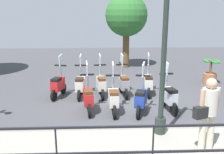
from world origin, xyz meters
TOP-DOWN VIEW (x-y plane):
  - ground_plane at (0.00, 0.00)m, footprint 28.00×28.00m
  - promenade_walkway at (-3.15, 0.00)m, footprint 2.20×20.00m
  - fence_railing at (-4.20, 0.00)m, footprint 0.04×16.03m
  - lamp_post_near at (-2.40, -0.56)m, footprint 0.26×0.90m
  - pedestrian_with_bag at (-3.23, -1.33)m, footprint 0.45×0.62m
  - tree_distant at (5.93, -0.52)m, footprint 2.28×2.28m
  - potted_palm at (2.39, -3.85)m, footprint 1.06×0.66m
  - scooter_near_0 at (-0.64, -1.23)m, footprint 1.23×0.46m
  - scooter_near_1 at (-0.83, -0.33)m, footprint 1.19×0.55m
  - scooter_near_2 at (-0.77, 0.49)m, footprint 1.23×0.44m
  - scooter_near_3 at (-0.64, 1.27)m, footprint 1.23×0.44m
  - scooter_far_0 at (0.94, -0.88)m, footprint 1.23×0.44m
  - scooter_far_1 at (0.87, 0.05)m, footprint 1.23×0.45m
  - scooter_far_2 at (0.82, 0.87)m, footprint 1.23×0.44m
  - scooter_far_3 at (0.79, 1.62)m, footprint 1.23×0.44m
  - scooter_far_4 at (0.81, 2.42)m, footprint 1.21×0.52m

SIDE VIEW (x-z plane):
  - ground_plane at x=0.00m, z-range 0.00..0.00m
  - promenade_walkway at x=-3.15m, z-range 0.00..0.15m
  - potted_palm at x=2.39m, z-range -0.08..0.97m
  - scooter_near_0 at x=-0.64m, z-range -0.29..1.25m
  - scooter_near_1 at x=-0.83m, z-range -0.29..1.25m
  - scooter_near_2 at x=-0.77m, z-range -0.29..1.25m
  - scooter_near_3 at x=-0.64m, z-range -0.29..1.25m
  - scooter_far_0 at x=0.94m, z-range -0.29..1.25m
  - scooter_far_1 at x=0.87m, z-range -0.29..1.25m
  - scooter_far_2 at x=0.82m, z-range -0.29..1.25m
  - scooter_far_3 at x=0.79m, z-range -0.29..1.25m
  - scooter_far_4 at x=0.81m, z-range -0.29..1.25m
  - fence_railing at x=-4.20m, z-range 0.37..1.44m
  - pedestrian_with_bag at x=-3.23m, z-range 0.28..1.87m
  - lamp_post_near at x=-2.40m, z-range -0.09..4.04m
  - tree_distant at x=5.93m, z-range 0.82..4.83m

